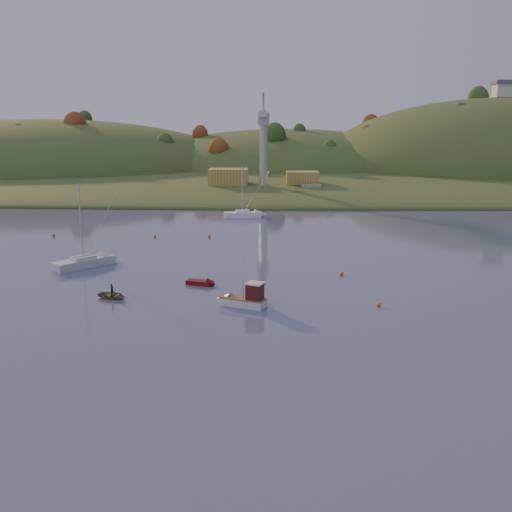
{
  "coord_description": "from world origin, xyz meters",
  "views": [
    {
      "loc": [
        4.76,
        -39.28,
        18.81
      ],
      "look_at": [
        2.53,
        34.04,
        2.13
      ],
      "focal_mm": 40.0,
      "sensor_mm": 36.0,
      "label": 1
    }
  ],
  "objects_px": {
    "sailboat_far": "(243,214)",
    "canoe": "(112,295)",
    "sailboat_near": "(83,262)",
    "fishing_boat": "(240,298)",
    "red_tender": "(205,283)"
  },
  "relations": [
    {
      "from": "sailboat_far",
      "to": "canoe",
      "type": "distance_m",
      "value": 60.14
    },
    {
      "from": "canoe",
      "to": "red_tender",
      "type": "distance_m",
      "value": 11.33
    },
    {
      "from": "sailboat_near",
      "to": "canoe",
      "type": "distance_m",
      "value": 16.39
    },
    {
      "from": "canoe",
      "to": "sailboat_near",
      "type": "bearing_deg",
      "value": 49.6
    },
    {
      "from": "sailboat_near",
      "to": "canoe",
      "type": "relative_size",
      "value": 3.35
    },
    {
      "from": "red_tender",
      "to": "canoe",
      "type": "bearing_deg",
      "value": -132.29
    },
    {
      "from": "sailboat_near",
      "to": "sailboat_far",
      "type": "bearing_deg",
      "value": 18.52
    },
    {
      "from": "fishing_boat",
      "to": "red_tender",
      "type": "bearing_deg",
      "value": -36.76
    },
    {
      "from": "sailboat_near",
      "to": "sailboat_far",
      "type": "height_order",
      "value": "sailboat_near"
    },
    {
      "from": "fishing_boat",
      "to": "sailboat_near",
      "type": "bearing_deg",
      "value": -13.81
    },
    {
      "from": "red_tender",
      "to": "fishing_boat",
      "type": "bearing_deg",
      "value": -42.05
    },
    {
      "from": "sailboat_near",
      "to": "sailboat_far",
      "type": "distance_m",
      "value": 48.75
    },
    {
      "from": "fishing_boat",
      "to": "canoe",
      "type": "distance_m",
      "value": 14.67
    },
    {
      "from": "canoe",
      "to": "red_tender",
      "type": "xyz_separation_m",
      "value": [
        9.77,
        5.74,
        -0.09
      ]
    },
    {
      "from": "fishing_boat",
      "to": "red_tender",
      "type": "distance_m",
      "value": 9.27
    }
  ]
}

